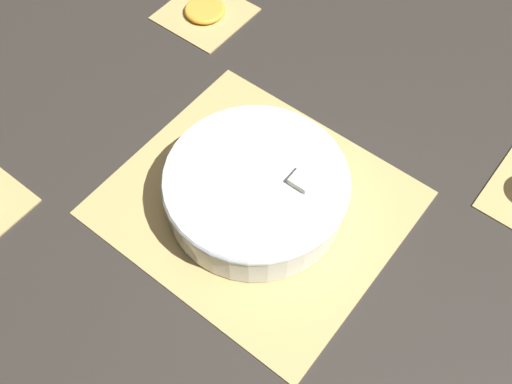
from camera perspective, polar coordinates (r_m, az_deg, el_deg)
The scene contains 5 objects.
ground_plane at distance 0.93m, azimuth -0.00°, elevation -1.11°, with size 6.00×6.00×0.00m, color #2D2823.
bamboo_mat_center at distance 0.93m, azimuth -0.00°, elevation -1.01°, with size 0.43×0.38×0.01m.
coaster_mat_near_right at distance 1.22m, azimuth -4.87°, elevation 16.61°, with size 0.16×0.16×0.01m.
fruit_salad_bowl at distance 0.89m, azimuth 0.04°, elevation 0.41°, with size 0.28×0.28×0.08m.
orange_slice_whole at distance 1.21m, azimuth -4.90°, elevation 16.90°, with size 0.08×0.08×0.01m.
Camera 1 is at (-0.30, 0.38, 0.79)m, focal length 42.00 mm.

